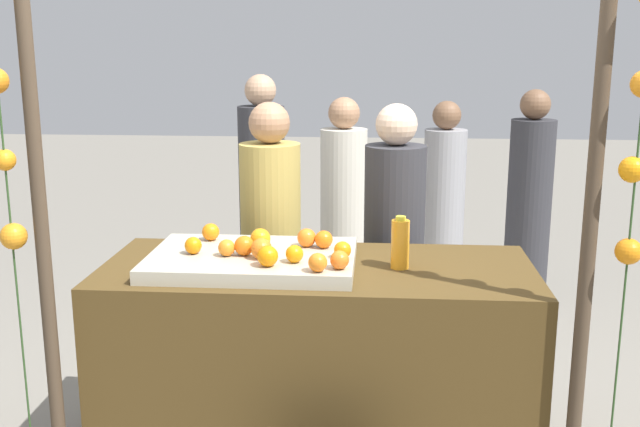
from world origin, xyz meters
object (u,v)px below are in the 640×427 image
object	(u,v)px
orange_0	(261,249)
orange_1	(260,239)
stall_counter	(317,364)
juice_bottle	(400,244)
vendor_left	(271,262)
vendor_right	(393,264)

from	to	relation	value
orange_0	orange_1	size ratio (longest dim) A/B	0.99
stall_counter	juice_bottle	xyz separation A→B (m)	(0.36, -0.01, 0.57)
juice_bottle	vendor_left	world-z (taller)	vendor_left
orange_0	juice_bottle	size ratio (longest dim) A/B	0.39
orange_0	juice_bottle	world-z (taller)	juice_bottle
stall_counter	orange_1	bearing A→B (deg)	169.76
vendor_left	vendor_right	distance (m)	0.65
orange_1	vendor_right	distance (m)	0.93
stall_counter	orange_1	distance (m)	0.63
juice_bottle	vendor_right	distance (m)	0.75
stall_counter	orange_0	xyz separation A→B (m)	(-0.23, -0.12, 0.57)
stall_counter	vendor_right	bearing A→B (deg)	63.12
orange_0	vendor_right	xyz separation A→B (m)	(0.57, 0.80, -0.30)
vendor_right	orange_0	bearing A→B (deg)	-125.63
orange_0	juice_bottle	distance (m)	0.60
juice_bottle	vendor_left	xyz separation A→B (m)	(-0.66, 0.68, -0.30)
orange_0	juice_bottle	xyz separation A→B (m)	(0.59, 0.11, 0.00)
juice_bottle	vendor_right	size ratio (longest dim) A/B	0.15
orange_1	vendor_right	bearing A→B (deg)	46.58
orange_1	vendor_left	size ratio (longest dim) A/B	0.06
orange_0	juice_bottle	bearing A→B (deg)	10.72
juice_bottle	vendor_left	bearing A→B (deg)	134.16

